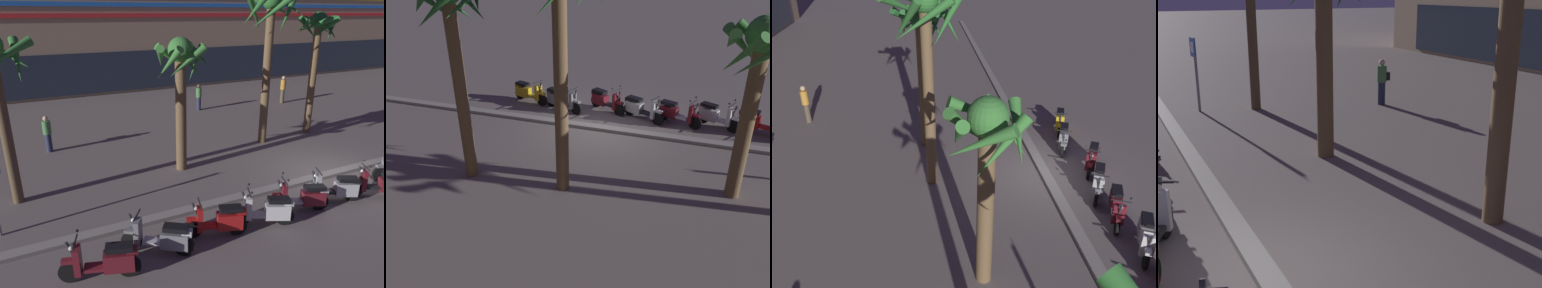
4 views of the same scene
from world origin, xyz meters
The scene contains 5 objects.
ground_plane centered at (0.00, 0.00, 0.00)m, with size 200.00×200.00×0.00m, color slate.
curb_strip centered at (0.00, 0.08, 0.06)m, with size 60.00×0.36×0.12m, color gray.
crossing_sign centered at (-10.83, 1.22, 1.50)m, with size 0.60×0.14×2.40m.
palm_tree_near_sign centered at (-4.65, 3.04, 3.59)m, with size 2.01×1.97×4.86m.
pedestrian_strolling_near_curb centered at (-9.01, 7.16, 0.83)m, with size 0.34×0.46×1.58m.
Camera 4 is at (5.84, -1.64, 3.83)m, focal length 46.68 mm.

